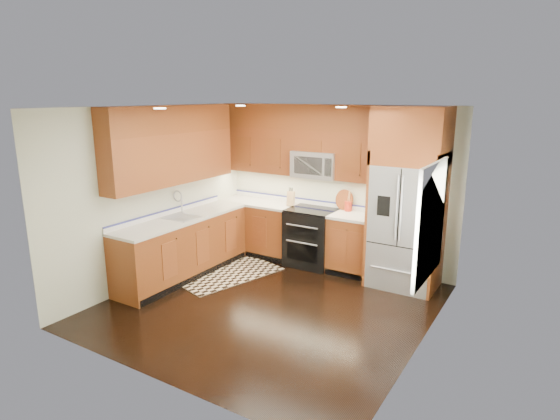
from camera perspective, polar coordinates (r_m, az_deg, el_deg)
The scene contains 16 objects.
ground at distance 6.40m, azimuth -1.32°, elevation -11.52°, with size 4.00×4.00×0.00m, color black.
wall_back at distance 7.68m, azimuth 6.77°, elevation 2.93°, with size 4.00×0.02×2.60m, color beige.
wall_left at distance 7.22m, azimuth -14.83°, elevation 1.86°, with size 0.02×4.00×2.60m, color beige.
wall_right at distance 5.19m, azimuth 17.50°, elevation -2.97°, with size 0.02×4.00×2.60m, color beige.
window at distance 5.36m, azimuth 17.88°, elevation -1.37°, with size 0.04×1.10×1.30m.
base_cabinets at distance 7.59m, azimuth -5.47°, elevation -3.80°, with size 2.85×3.00×0.90m.
countertop at distance 7.46m, azimuth -4.15°, elevation -0.32°, with size 2.86×3.01×0.04m.
upper_cabinets at distance 7.37m, azimuth -4.36°, elevation 8.23°, with size 2.85×3.00×1.15m.
range at distance 7.70m, azimuth 3.86°, elevation -3.36°, with size 0.76×0.67×0.95m.
microwave at distance 7.55m, azimuth 4.47°, elevation 5.57°, with size 0.76×0.40×0.42m.
refrigerator at distance 6.89m, azimuth 15.29°, elevation 1.30°, with size 0.98×0.75×2.60m.
sink_faucet at distance 7.26m, azimuth -11.94°, elevation -0.40°, with size 0.54×0.44×0.37m.
rug at distance 7.50m, azimuth -6.56°, elevation -7.65°, with size 0.97×1.62×0.01m, color black.
knife_block at distance 7.81m, azimuth 1.33°, elevation 1.45°, with size 0.15×0.18×0.31m.
utensil_crock at distance 7.52m, azimuth 8.32°, elevation 0.72°, with size 0.14×0.14×0.33m.
cutting_board at distance 7.62m, azimuth 7.80°, elevation 0.13°, with size 0.33×0.33×0.02m, color brown.
Camera 1 is at (3.15, -4.85, 2.75)m, focal length 30.00 mm.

